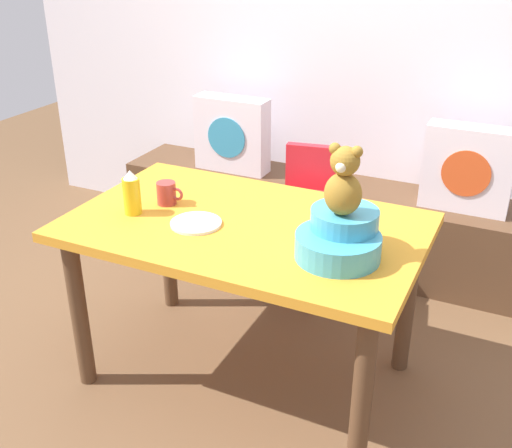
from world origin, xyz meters
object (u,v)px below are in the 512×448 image
Objects in this scene: pillow_floral_right at (468,169)px; highchair at (309,204)px; infant_seat_teal at (340,237)px; coffee_mug at (167,193)px; ketchup_bottle at (132,193)px; teddy_bear at (344,182)px; dinner_plate_near at (196,223)px; dining_table at (245,246)px; pillow_floral_left at (232,134)px.

pillow_floral_right is 0.82m from highchair.
infant_seat_teal is 0.80m from coffee_mug.
infant_seat_teal is at bearing 1.15° from ketchup_bottle.
pillow_floral_right is 1.76× the size of teddy_bear.
coffee_mug reaches higher than dinner_plate_near.
pillow_floral_right is 2.20× the size of dinner_plate_near.
dining_table is 11.54× the size of coffee_mug.
dining_table is at bearing -60.37° from pillow_floral_left.
coffee_mug reaches higher than highchair.
infant_seat_teal reaches higher than dinner_plate_near.
dinner_plate_near is at bearing -100.74° from highchair.
ketchup_bottle reaches higher than pillow_floral_right.
infant_seat_teal is 0.59m from dinner_plate_near.
coffee_mug is 0.25m from dinner_plate_near.
dining_table is 0.57m from teddy_bear.
coffee_mug is (-0.37, 0.03, 0.15)m from dining_table.
coffee_mug is at bearing -117.27° from highchair.
dining_table is 6.93× the size of dinner_plate_near.
infant_seat_teal is (0.42, -0.84, 0.29)m from highchair.
ketchup_bottle is at bearing -80.62° from pillow_floral_left.
infant_seat_teal is at bearing -13.06° from dining_table.
coffee_mug is (0.07, 0.14, -0.04)m from ketchup_bottle.
ketchup_bottle is (-0.87, -0.02, -0.19)m from teddy_bear.
pillow_floral_right is 1.29m from infant_seat_teal.
dining_table is at bearing 166.87° from teddy_bear.
teddy_bear reaches higher than dining_table.
teddy_bear is 1.25× the size of dinner_plate_near.
ketchup_bottle is (-1.14, -1.27, 0.15)m from pillow_floral_right.
infant_seat_teal is at bearing 0.14° from dinner_plate_near.
teddy_bear is at bearing -102.16° from pillow_floral_right.
dinner_plate_near is at bearing -149.17° from dining_table.
pillow_floral_left reaches higher than dining_table.
ketchup_bottle is at bearing -176.78° from dinner_plate_near.
highchair is 2.39× the size of infant_seat_teal.
highchair is at bearing 62.64° from ketchup_bottle.
ketchup_bottle is at bearing -117.79° from coffee_mug.
teddy_bear reaches higher than pillow_floral_left.
teddy_bear reaches higher than dinner_plate_near.
highchair is 1.01m from ketchup_bottle.
highchair is (0.65, -0.42, -0.16)m from pillow_floral_left.
dinner_plate_near is at bearing -68.55° from pillow_floral_left.
pillow_floral_left is 2.38× the size of ketchup_bottle.
ketchup_bottle is (-0.45, -0.11, 0.19)m from dining_table.
pillow_floral_right is 1.33× the size of infant_seat_teal.
teddy_bear is (0.42, -0.84, 0.50)m from highchair.
dining_table is (0.66, -1.16, -0.04)m from pillow_floral_left.
infant_seat_teal reaches higher than coffee_mug.
pillow_floral_left is at bearing 180.00° from pillow_floral_right.
infant_seat_teal is 1.32× the size of teddy_bear.
infant_seat_teal is (-0.27, -1.25, 0.13)m from pillow_floral_right.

